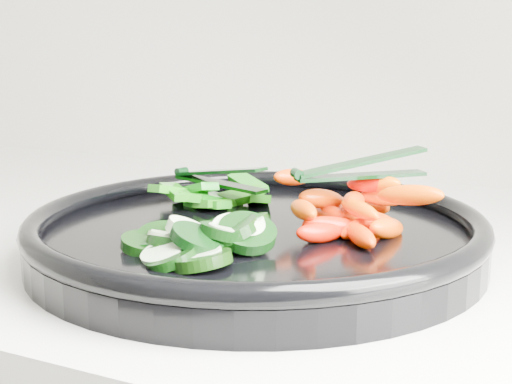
% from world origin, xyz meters
% --- Properties ---
extents(veggie_tray, '(0.49, 0.49, 0.04)m').
position_xyz_m(veggie_tray, '(0.17, 1.62, 0.95)').
color(veggie_tray, black).
rests_on(veggie_tray, counter).
extents(cucumber_pile, '(0.12, 0.12, 0.04)m').
position_xyz_m(cucumber_pile, '(0.16, 1.54, 0.96)').
color(cucumber_pile, black).
rests_on(cucumber_pile, veggie_tray).
extents(carrot_pile, '(0.15, 0.15, 0.06)m').
position_xyz_m(carrot_pile, '(0.24, 1.65, 0.97)').
color(carrot_pile, '#FE3C00').
rests_on(carrot_pile, veggie_tray).
extents(pepper_pile, '(0.11, 0.11, 0.04)m').
position_xyz_m(pepper_pile, '(0.10, 1.68, 0.96)').
color(pepper_pile, '#176709').
rests_on(pepper_pile, veggie_tray).
extents(tong_carrot, '(0.09, 0.09, 0.02)m').
position_xyz_m(tong_carrot, '(0.24, 1.65, 1.00)').
color(tong_carrot, black).
rests_on(tong_carrot, carrot_pile).
extents(tong_pepper, '(0.11, 0.05, 0.02)m').
position_xyz_m(tong_pepper, '(0.10, 1.68, 0.98)').
color(tong_pepper, black).
rests_on(tong_pepper, pepper_pile).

